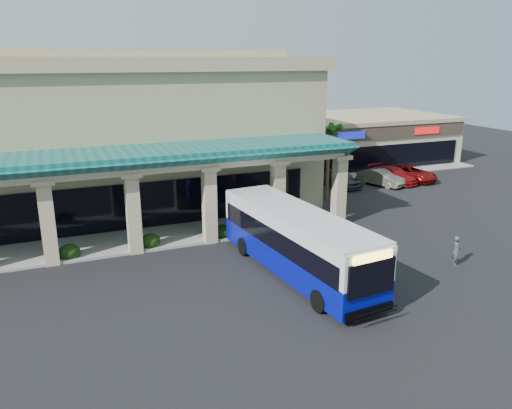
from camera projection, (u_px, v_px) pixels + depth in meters
name	position (u px, v px, depth m)	size (l,w,h in m)	color
ground	(292.00, 266.00, 27.01)	(110.00, 110.00, 0.00)	black
main_building	(100.00, 131.00, 36.70)	(30.80, 14.80, 11.35)	tan
arcade	(120.00, 199.00, 29.33)	(30.00, 6.20, 5.70)	#0E5758
strip_mall	(343.00, 139.00, 54.20)	(22.50, 12.50, 4.90)	beige
palm_0	(328.00, 158.00, 38.95)	(2.40, 2.40, 6.60)	#143C10
palm_1	(320.00, 156.00, 42.10)	(2.40, 2.40, 5.80)	#143C10
broadleaf_tree	(274.00, 153.00, 45.94)	(2.60, 2.60, 4.81)	black
transit_bus	(296.00, 243.00, 25.55)	(2.82, 12.10, 3.38)	#050DA0
pedestrian	(456.00, 251.00, 26.90)	(0.60, 0.39, 1.64)	#394452
car_silver	(340.00, 178.00, 43.56)	(1.82, 4.52, 1.54)	#2E3236
car_white	(381.00, 178.00, 43.98)	(1.49, 4.27, 1.41)	#6F6A5A
car_red	(393.00, 175.00, 45.02)	(1.99, 4.89, 1.42)	#9E0E14
car_gray	(412.00, 173.00, 45.85)	(2.27, 4.93, 1.37)	maroon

